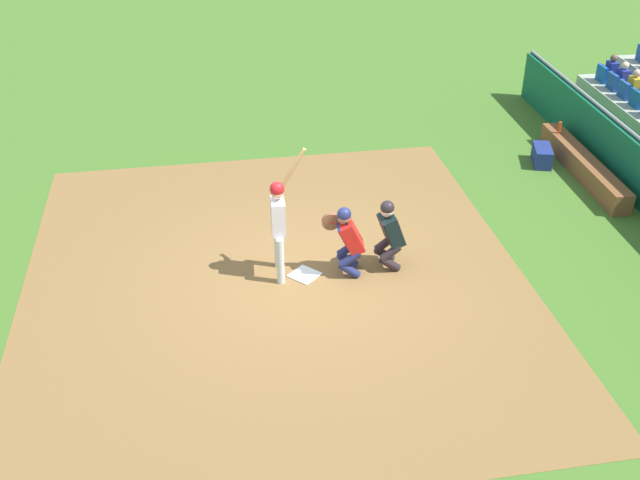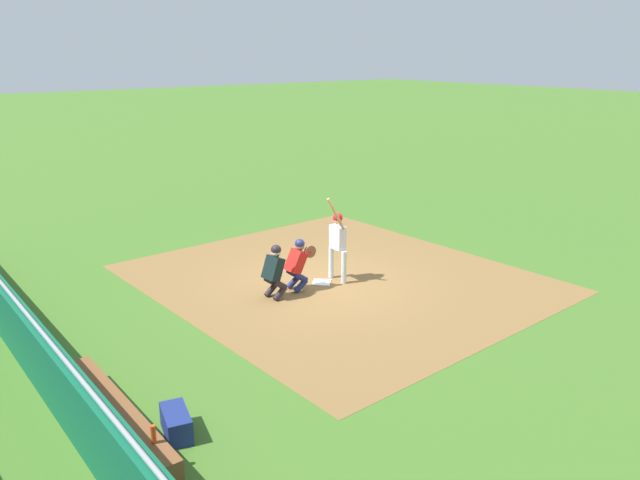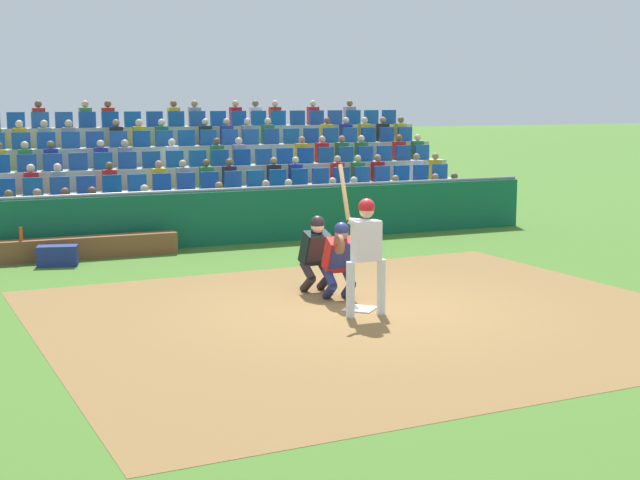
{
  "view_description": "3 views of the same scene",
  "coord_description": "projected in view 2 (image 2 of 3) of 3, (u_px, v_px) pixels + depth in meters",
  "views": [
    {
      "loc": [
        -10.62,
        1.19,
        7.2
      ],
      "look_at": [
        -0.24,
        -0.23,
        0.83
      ],
      "focal_mm": 42.53,
      "sensor_mm": 36.0,
      "label": 1
    },
    {
      "loc": [
        11.37,
        -8.98,
        5.54
      ],
      "look_at": [
        0.58,
        -0.51,
        1.35
      ],
      "focal_mm": 35.04,
      "sensor_mm": 36.0,
      "label": 2
    },
    {
      "loc": [
        6.07,
        12.22,
        3.18
      ],
      "look_at": [
        0.6,
        -0.15,
        1.09
      ],
      "focal_mm": 51.55,
      "sensor_mm": 36.0,
      "label": 3
    }
  ],
  "objects": [
    {
      "name": "home_plate_umpire",
      "position": [
        275.0,
        269.0,
        14.34
      ],
      "size": [
        0.49,
        0.49,
        1.3
      ],
      "color": "#292025",
      "rests_on": "ground_plane"
    },
    {
      "name": "catcher_crouching",
      "position": [
        298.0,
        262.0,
        14.83
      ],
      "size": [
        0.48,
        0.71,
        1.28
      ],
      "color": "navy",
      "rests_on": "ground_plane"
    },
    {
      "name": "ground_plane",
      "position": [
        322.0,
        283.0,
        15.48
      ],
      "size": [
        160.0,
        160.0,
        0.0
      ],
      "primitive_type": "plane",
      "color": "#416D25"
    },
    {
      "name": "dugout_wall",
      "position": [
        24.0,
        336.0,
        11.25
      ],
      "size": [
        15.45,
        0.24,
        1.25
      ],
      "color": "#0F5B3C",
      "rests_on": "ground_plane"
    },
    {
      "name": "batter_at_plate",
      "position": [
        338.0,
        239.0,
        15.31
      ],
      "size": [
        0.63,
        0.62,
        2.22
      ],
      "color": "silver",
      "rests_on": "ground_plane"
    },
    {
      "name": "home_plate_marker",
      "position": [
        322.0,
        282.0,
        15.47
      ],
      "size": [
        0.62,
        0.62,
        0.02
      ],
      "primitive_type": "cube",
      "rotation": [
        0.0,
        0.0,
        0.79
      ],
      "color": "white",
      "rests_on": "infield_dirt_patch"
    },
    {
      "name": "water_bottle_on_bench",
      "position": [
        154.0,
        434.0,
        8.41
      ],
      "size": [
        0.07,
        0.07,
        0.27
      ],
      "primitive_type": "cylinder",
      "color": "#D34316",
      "rests_on": "dugout_bench"
    },
    {
      "name": "infield_dirt_patch",
      "position": [
        337.0,
        278.0,
        15.77
      ],
      "size": [
        9.78,
        8.69,
        0.01
      ],
      "primitive_type": "cube",
      "rotation": [
        0.0,
        0.0,
        0.04
      ],
      "color": "brown",
      "rests_on": "ground_plane"
    },
    {
      "name": "dugout_bench",
      "position": [
        118.0,
        418.0,
        9.42
      ],
      "size": [
        3.66,
        0.4,
        0.44
      ],
      "primitive_type": "cube",
      "color": "brown",
      "rests_on": "ground_plane"
    },
    {
      "name": "equipment_duffel_bag",
      "position": [
        176.0,
        423.0,
        9.32
      ],
      "size": [
        0.81,
        0.54,
        0.39
      ],
      "primitive_type": "cube",
      "rotation": [
        0.0,
        0.0,
        -0.25
      ],
      "color": "navy",
      "rests_on": "ground_plane"
    }
  ]
}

